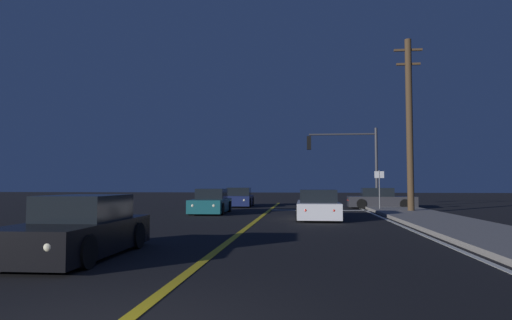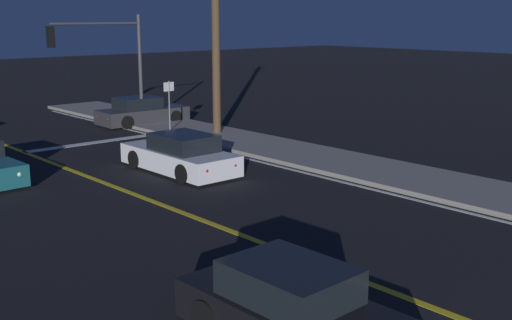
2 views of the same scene
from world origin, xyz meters
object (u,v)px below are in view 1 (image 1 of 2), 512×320
car_mid_block_black (80,230)px  utility_pole_right (409,123)px  car_distant_tail_charcoal (380,199)px  car_parked_curb_teal (211,203)px  traffic_signal_near_right (349,154)px  car_following_oncoming_white (318,206)px  street_sign_corner (379,184)px  car_lead_oncoming_navy (239,198)px

car_mid_block_black → utility_pole_right: size_ratio=0.46×
car_distant_tail_charcoal → car_parked_curb_teal: 11.80m
car_mid_block_black → traffic_signal_near_right: bearing=-112.7°
car_following_oncoming_white → utility_pole_right: utility_pole_right is taller
car_mid_block_black → utility_pole_right: 19.52m
car_distant_tail_charcoal → traffic_signal_near_right: traffic_signal_near_right is taller
traffic_signal_near_right → street_sign_corner: 3.71m
car_lead_oncoming_navy → traffic_signal_near_right: traffic_signal_near_right is taller
car_mid_block_black → car_lead_oncoming_navy: 22.12m
utility_pole_right → street_sign_corner: (-1.40, 1.64, -3.34)m
car_distant_tail_charcoal → car_parked_curb_teal: size_ratio=0.98×
car_lead_oncoming_navy → street_sign_corner: street_sign_corner is taller
car_following_oncoming_white → car_parked_curb_teal: same height
traffic_signal_near_right → utility_pole_right: size_ratio=0.55×
car_lead_oncoming_navy → car_distant_tail_charcoal: size_ratio=0.97×
car_lead_oncoming_navy → car_distant_tail_charcoal: 9.77m
car_following_oncoming_white → traffic_signal_near_right: bearing=75.1°
car_distant_tail_charcoal → utility_pole_right: 6.68m
car_mid_block_black → car_lead_oncoming_navy: bearing=-91.9°
car_lead_oncoming_navy → utility_pole_right: 13.04m
traffic_signal_near_right → car_lead_oncoming_navy: bearing=-14.6°
traffic_signal_near_right → utility_pole_right: (2.84, -4.44, 1.38)m
car_following_oncoming_white → street_sign_corner: 7.37m
traffic_signal_near_right → utility_pole_right: bearing=122.6°
car_lead_oncoming_navy → car_distant_tail_charcoal: bearing=169.0°
traffic_signal_near_right → street_sign_corner: (1.44, -2.80, -1.96)m
car_following_oncoming_white → traffic_signal_near_right: size_ratio=0.88×
car_distant_tail_charcoal → car_parked_curb_teal: (-10.10, -6.11, -0.00)m
car_parked_curb_teal → car_mid_block_black: bearing=88.6°
car_mid_block_black → car_parked_curb_teal: (-0.14, 14.56, 0.00)m
traffic_signal_near_right → utility_pole_right: 5.45m
utility_pole_right → street_sign_corner: utility_pole_right is taller
traffic_signal_near_right → car_distant_tail_charcoal: bearing=-165.3°
car_distant_tail_charcoal → street_sign_corner: street_sign_corner is taller
car_lead_oncoming_navy → traffic_signal_near_right: (7.63, -1.99, 3.00)m
street_sign_corner → traffic_signal_near_right: bearing=117.2°
car_distant_tail_charcoal → traffic_signal_near_right: size_ratio=0.84×
car_distant_tail_charcoal → car_parked_curb_teal: bearing=-56.5°
car_mid_block_black → car_parked_curb_teal: size_ratio=0.98×
car_following_oncoming_white → car_parked_curb_teal: bearing=148.6°
car_distant_tail_charcoal → traffic_signal_near_right: 3.66m
car_following_oncoming_white → car_parked_curb_teal: (-5.70, 3.45, -0.00)m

